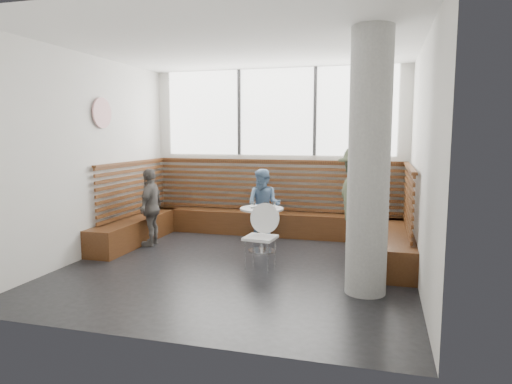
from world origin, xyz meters
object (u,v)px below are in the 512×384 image
(child_back, at_px, (264,206))
(adult_man, at_px, (358,202))
(concrete_column, at_px, (369,164))
(cafe_table, at_px, (262,220))
(cafe_chair, at_px, (262,231))
(child_left, at_px, (151,207))

(child_back, bearing_deg, adult_man, -16.55)
(concrete_column, height_order, adult_man, concrete_column)
(cafe_table, distance_m, child_back, 0.74)
(adult_man, distance_m, child_back, 1.81)
(adult_man, height_order, child_back, adult_man)
(concrete_column, bearing_deg, cafe_chair, 155.28)
(child_left, bearing_deg, cafe_table, 86.04)
(cafe_table, relative_size, child_back, 0.56)
(concrete_column, bearing_deg, child_left, 158.23)
(cafe_table, height_order, cafe_chair, cafe_chair)
(adult_man, bearing_deg, cafe_chair, 105.51)
(cafe_chair, relative_size, child_back, 0.71)
(cafe_chair, bearing_deg, concrete_column, -18.92)
(child_left, bearing_deg, child_back, 107.06)
(adult_man, bearing_deg, concrete_column, 165.12)
(child_back, xyz_separation_m, child_left, (-1.84, -0.80, 0.02))
(child_back, height_order, child_left, child_left)
(concrete_column, height_order, child_left, concrete_column)
(cafe_table, xyz_separation_m, cafe_chair, (0.23, -0.89, 0.02))
(adult_man, xyz_separation_m, child_back, (-1.70, 0.61, -0.23))
(cafe_chair, bearing_deg, child_left, 166.11)
(concrete_column, bearing_deg, cafe_table, 137.80)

